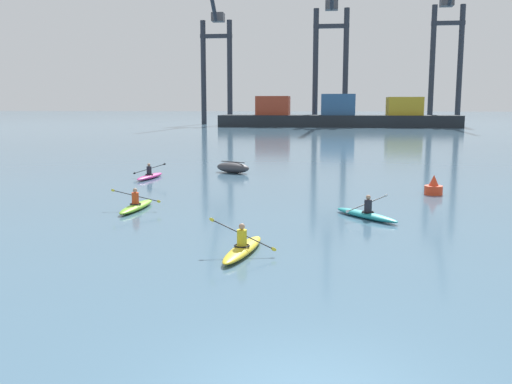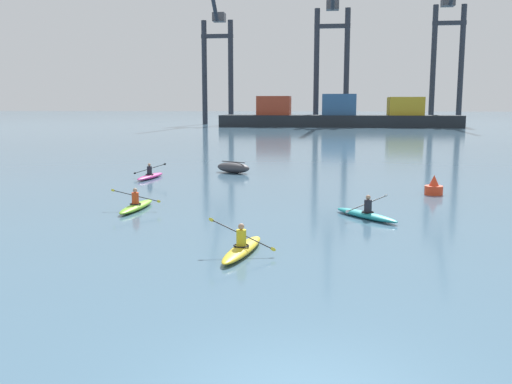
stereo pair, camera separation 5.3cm
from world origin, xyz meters
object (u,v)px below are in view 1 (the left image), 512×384
(kayak_teal, at_px, (366,214))
(kayak_lime, at_px, (136,206))
(gantry_crane_west_mid, at_px, (331,44))
(channel_buoy, at_px, (434,187))
(gantry_crane_east_mid, at_px, (447,45))
(container_barge, at_px, (337,116))
(gantry_crane_west, at_px, (216,53))
(kayak_magenta, at_px, (150,176))
(capsized_dinghy, at_px, (233,168))
(kayak_yellow, at_px, (243,248))

(kayak_teal, xyz_separation_m, kayak_lime, (-9.72, 0.68, -0.00))
(gantry_crane_west_mid, bearing_deg, kayak_teal, -89.51)
(channel_buoy, bearing_deg, gantry_crane_east_mid, 78.58)
(container_barge, distance_m, kayak_lime, 95.87)
(gantry_crane_west, xyz_separation_m, gantry_crane_east_mid, (51.92, 2.32, 1.32))
(container_barge, bearing_deg, channel_buoy, -87.97)
(gantry_crane_west, xyz_separation_m, gantry_crane_west_mid, (26.18, -3.23, 1.22))
(gantry_crane_west_mid, bearing_deg, channel_buoy, -87.28)
(kayak_magenta, bearing_deg, gantry_crane_west, 98.59)
(gantry_crane_west, height_order, kayak_teal, gantry_crane_west)
(capsized_dinghy, distance_m, channel_buoy, 13.95)
(gantry_crane_west_mid, distance_m, kayak_teal, 106.67)
(kayak_yellow, relative_size, kayak_lime, 1.01)
(gantry_crane_east_mid, bearing_deg, channel_buoy, -101.42)
(kayak_magenta, bearing_deg, capsized_dinghy, 37.76)
(gantry_crane_east_mid, xyz_separation_m, kayak_yellow, (-28.94, -116.74, -17.56))
(container_barge, xyz_separation_m, gantry_crane_west_mid, (-1.52, 9.26, 15.40))
(gantry_crane_west_mid, height_order, channel_buoy, gantry_crane_west_mid)
(kayak_teal, distance_m, kayak_yellow, 7.23)
(channel_buoy, bearing_deg, capsized_dinghy, 145.77)
(container_barge, bearing_deg, gantry_crane_west_mid, 99.32)
(kayak_yellow, height_order, kayak_lime, kayak_yellow)
(container_barge, xyz_separation_m, gantry_crane_west, (-27.70, 12.49, 14.18))
(gantry_crane_west_mid, bearing_deg, container_barge, -80.68)
(container_barge, height_order, gantry_crane_west, gantry_crane_west)
(gantry_crane_west_mid, height_order, capsized_dinghy, gantry_crane_west_mid)
(kayak_magenta, relative_size, kayak_lime, 1.01)
(container_barge, distance_m, kayak_teal, 96.00)
(gantry_crane_west, xyz_separation_m, channel_buoy, (30.86, -101.92, -16.05))
(gantry_crane_west_mid, height_order, kayak_yellow, gantry_crane_west_mid)
(gantry_crane_west, xyz_separation_m, kayak_teal, (27.08, -108.46, -16.24))
(gantry_crane_west_mid, bearing_deg, kayak_yellow, -91.65)
(gantry_crane_west_mid, height_order, kayak_lime, gantry_crane_west_mid)
(gantry_crane_west, height_order, kayak_lime, gantry_crane_west)
(gantry_crane_west, height_order, gantry_crane_west_mid, gantry_crane_west_mid)
(gantry_crane_east_mid, height_order, capsized_dinghy, gantry_crane_east_mid)
(gantry_crane_east_mid, distance_m, kayak_yellow, 121.55)
(kayak_lime, bearing_deg, kayak_yellow, -49.75)
(kayak_lime, bearing_deg, kayak_magenta, 104.46)
(container_barge, height_order, gantry_crane_west_mid, gantry_crane_west_mid)
(container_barge, bearing_deg, kayak_teal, -90.37)
(container_barge, bearing_deg, kayak_lime, -96.19)
(gantry_crane_east_mid, relative_size, kayak_teal, 12.17)
(capsized_dinghy, bearing_deg, container_barge, 84.14)
(gantry_crane_east_mid, height_order, kayak_lime, gantry_crane_east_mid)
(kayak_teal, bearing_deg, kayak_magenta, 138.69)
(gantry_crane_west_mid, bearing_deg, gantry_crane_west, 172.96)
(gantry_crane_west, distance_m, kayak_lime, 110.37)
(gantry_crane_east_mid, bearing_deg, gantry_crane_west, -177.44)
(gantry_crane_west, bearing_deg, gantry_crane_west_mid, -7.04)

